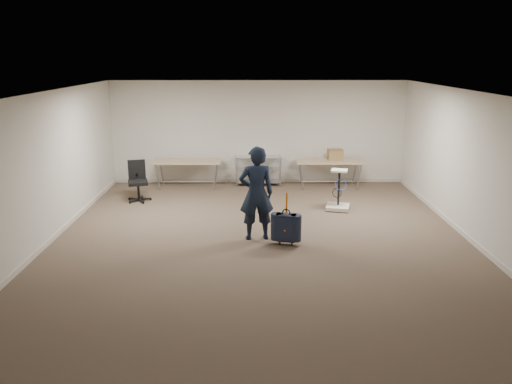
{
  "coord_description": "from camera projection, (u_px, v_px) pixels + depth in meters",
  "views": [
    {
      "loc": [
        -0.15,
        -9.08,
        3.44
      ],
      "look_at": [
        -0.09,
        0.3,
        0.86
      ],
      "focal_mm": 35.0,
      "sensor_mm": 36.0,
      "label": 1
    }
  ],
  "objects": [
    {
      "name": "wire_shelf",
      "position": [
        258.0,
        169.0,
        13.6
      ],
      "size": [
        1.22,
        0.47,
        0.8
      ],
      "color": "#BABCC1",
      "rests_on": "ground"
    },
    {
      "name": "folding_table_right",
      "position": [
        330.0,
        162.0,
        13.31
      ],
      "size": [
        1.8,
        0.75,
        0.73
      ],
      "color": "tan",
      "rests_on": "ground"
    },
    {
      "name": "person",
      "position": [
        256.0,
        193.0,
        9.45
      ],
      "size": [
        0.72,
        0.53,
        1.82
      ],
      "primitive_type": "imported",
      "rotation": [
        0.0,
        0.0,
        3.28
      ],
      "color": "black",
      "rests_on": "ground"
    },
    {
      "name": "office_chair",
      "position": [
        138.0,
        189.0,
        12.15
      ],
      "size": [
        0.6,
        0.6,
        0.98
      ],
      "color": "black",
      "rests_on": "ground"
    },
    {
      "name": "folding_table_left",
      "position": [
        187.0,
        163.0,
        13.28
      ],
      "size": [
        1.8,
        0.75,
        0.73
      ],
      "color": "tan",
      "rests_on": "ground"
    },
    {
      "name": "room_shell",
      "position": [
        260.0,
        215.0,
        10.98
      ],
      "size": [
        8.0,
        9.0,
        9.0
      ],
      "color": "beige",
      "rests_on": "ground"
    },
    {
      "name": "ground",
      "position": [
        261.0,
        239.0,
        9.67
      ],
      "size": [
        9.0,
        9.0,
        0.0
      ],
      "primitive_type": "plane",
      "color": "#49372C",
      "rests_on": "ground"
    },
    {
      "name": "equipment_cart",
      "position": [
        338.0,
        199.0,
        11.45
      ],
      "size": [
        0.62,
        0.62,
        0.94
      ],
      "color": "beige",
      "rests_on": "ground"
    },
    {
      "name": "suitcase",
      "position": [
        286.0,
        227.0,
        9.28
      ],
      "size": [
        0.41,
        0.29,
        1.01
      ],
      "color": "black",
      "rests_on": "ground"
    },
    {
      "name": "cardboard_box",
      "position": [
        335.0,
        155.0,
        13.32
      ],
      "size": [
        0.41,
        0.31,
        0.29
      ],
      "primitive_type": "cube",
      "rotation": [
        0.0,
        0.0,
        0.05
      ],
      "color": "olive",
      "rests_on": "folding_table_right"
    }
  ]
}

